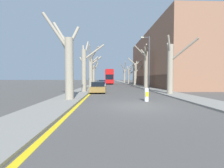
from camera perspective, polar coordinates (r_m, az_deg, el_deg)
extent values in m
plane|color=#4C4947|center=(10.23, 9.68, -8.38)|extent=(300.00, 300.00, 0.00)
cube|color=gray|center=(59.97, -5.43, 0.51)|extent=(2.63, 120.00, 0.12)
cube|color=gray|center=(60.35, 5.15, 0.52)|extent=(2.63, 120.00, 0.12)
cube|color=#93664C|center=(37.89, 19.70, 8.45)|extent=(10.00, 30.50, 12.10)
cube|color=brown|center=(36.12, 12.18, 1.15)|extent=(0.12, 29.89, 2.42)
cube|color=yellow|center=(59.90, -4.00, 0.46)|extent=(0.24, 120.00, 0.01)
cylinder|color=gray|center=(12.99, -15.98, 5.33)|extent=(0.69, 0.69, 5.19)
cylinder|color=gray|center=(14.34, -18.80, 17.27)|extent=(1.95, 1.67, 2.65)
cylinder|color=gray|center=(13.84, -17.56, 13.63)|extent=(1.26, 1.29, 1.76)
cylinder|color=gray|center=(14.27, -17.17, 14.16)|extent=(1.27, 2.06, 2.01)
cylinder|color=gray|center=(13.70, -14.36, 17.10)|extent=(0.97, 1.03, 1.90)
cylinder|color=gray|center=(13.75, -20.51, 18.05)|extent=(2.25, 0.31, 3.16)
cylinder|color=gray|center=(20.22, -10.62, 4.88)|extent=(0.64, 0.64, 5.64)
cylinder|color=gray|center=(21.40, -10.81, 11.72)|extent=(0.62, 2.00, 2.32)
cylinder|color=gray|center=(20.88, -6.82, 12.03)|extent=(2.83, 1.32, 2.35)
cylinder|color=gray|center=(21.30, -9.86, 12.67)|extent=(0.63, 1.80, 2.66)
cylinder|color=gray|center=(21.11, -11.39, 8.75)|extent=(1.01, 1.65, 1.18)
cylinder|color=gray|center=(28.21, -8.14, 4.31)|extent=(0.74, 0.74, 5.80)
cylinder|color=gray|center=(27.63, -6.75, 11.57)|extent=(1.85, 2.02, 2.24)
cylinder|color=gray|center=(28.71, -6.16, 8.75)|extent=(2.16, 1.16, 1.90)
cylinder|color=gray|center=(27.68, -8.37, 10.94)|extent=(0.27, 1.89, 3.29)
cylinder|color=gray|center=(29.32, -6.82, 8.93)|extent=(1.45, 2.23, 1.78)
cylinder|color=gray|center=(36.42, -7.02, 3.16)|extent=(0.61, 0.61, 4.92)
cylinder|color=gray|center=(35.81, -6.26, 7.25)|extent=(1.34, 1.64, 1.69)
cylinder|color=gray|center=(35.57, -7.60, 7.34)|extent=(0.77, 2.24, 2.81)
cylinder|color=gray|center=(36.91, -7.38, 5.32)|extent=(0.81, 1.11, 1.97)
cylinder|color=gray|center=(36.75, -6.17, 6.38)|extent=(1.32, 0.84, 2.51)
cylinder|color=gray|center=(18.24, 21.24, 5.10)|extent=(0.64, 0.64, 5.67)
cylinder|color=gray|center=(17.95, 25.57, 11.57)|extent=(2.19, 2.31, 2.23)
cylinder|color=gray|center=(18.12, 20.97, 13.61)|extent=(0.90, 1.06, 2.10)
cylinder|color=gray|center=(19.24, 20.84, 10.91)|extent=(0.59, 1.81, 2.77)
cylinder|color=gray|center=(28.74, 12.81, 5.23)|extent=(0.70, 0.70, 6.79)
cylinder|color=gray|center=(30.22, 11.91, 11.63)|extent=(0.65, 2.57, 1.72)
cylinder|color=gray|center=(27.79, 12.93, 12.20)|extent=(0.90, 2.78, 1.95)
cylinder|color=gray|center=(28.26, 12.63, 10.64)|extent=(0.91, 1.68, 2.82)
cylinder|color=gray|center=(28.51, 10.82, 12.04)|extent=(2.47, 0.98, 2.10)
cylinder|color=gray|center=(38.44, 8.81, 3.62)|extent=(0.81, 0.81, 5.62)
cylinder|color=gray|center=(38.90, 7.49, 8.57)|extent=(1.99, 1.11, 1.88)
cylinder|color=gray|center=(37.86, 8.68, 5.83)|extent=(0.77, 1.56, 2.16)
cylinder|color=gray|center=(39.75, 9.16, 7.17)|extent=(1.23, 2.50, 2.41)
cylinder|color=gray|center=(38.41, 10.10, 5.60)|extent=(1.92, 0.86, 2.10)
cylinder|color=gray|center=(38.61, 9.91, 7.99)|extent=(1.65, 0.63, 1.51)
cylinder|color=gray|center=(48.63, 6.33, 3.01)|extent=(0.50, 0.50, 5.05)
cylinder|color=gray|center=(49.29, 6.09, 5.90)|extent=(0.45, 1.34, 1.65)
cylinder|color=gray|center=(47.96, 7.41, 6.27)|extent=(1.74, 2.04, 2.97)
cylinder|color=gray|center=(48.91, 6.88, 4.90)|extent=(1.18, 0.53, 2.16)
cylinder|color=gray|center=(49.04, 7.23, 4.15)|extent=(1.78, 0.72, 1.34)
cylinder|color=gray|center=(48.94, 7.52, 4.52)|extent=(2.18, 0.41, 1.42)
cylinder|color=gray|center=(59.54, 4.76, 2.98)|extent=(0.82, 0.82, 5.27)
cylinder|color=gray|center=(60.29, 4.87, 5.83)|extent=(0.69, 1.56, 1.92)
cylinder|color=gray|center=(58.93, 4.12, 6.37)|extent=(1.87, 1.71, 2.69)
cylinder|color=gray|center=(59.08, 4.62, 4.62)|extent=(0.77, 1.31, 1.91)
cylinder|color=gray|center=(59.44, 6.02, 5.84)|extent=(2.79, 1.07, 2.95)
cylinder|color=gray|center=(58.83, 5.01, 6.82)|extent=(0.58, 2.10, 3.41)
cube|color=red|center=(48.29, -1.08, 2.02)|extent=(2.44, 11.52, 2.66)
cube|color=red|center=(48.32, -1.09, 4.41)|extent=(2.39, 11.29, 1.36)
cube|color=#A91111|center=(48.36, -1.09, 5.29)|extent=(2.39, 11.29, 0.12)
cube|color=black|center=(48.29, -1.08, 2.64)|extent=(2.47, 10.14, 1.38)
cube|color=black|center=(48.33, -1.09, 4.49)|extent=(2.47, 10.14, 1.04)
cube|color=black|center=(42.55, -0.95, 2.69)|extent=(2.20, 0.06, 1.45)
cylinder|color=black|center=(44.85, -2.35, 0.55)|extent=(0.30, 1.09, 1.09)
cylinder|color=black|center=(44.89, 0.34, 0.55)|extent=(0.30, 1.09, 1.09)
cylinder|color=black|center=(51.53, -2.31, 0.77)|extent=(0.30, 1.09, 1.09)
cylinder|color=black|center=(51.56, 0.02, 0.78)|extent=(0.30, 1.09, 1.09)
cube|color=olive|center=(19.50, -5.28, -1.82)|extent=(1.88, 3.95, 0.63)
cube|color=black|center=(19.70, -5.25, -0.01)|extent=(1.65, 2.05, 0.59)
cylinder|color=black|center=(18.40, -8.07, -2.64)|extent=(0.20, 0.63, 0.63)
cylinder|color=black|center=(18.31, -2.90, -2.65)|extent=(0.20, 0.63, 0.63)
cylinder|color=black|center=(20.75, -7.39, -2.08)|extent=(0.20, 0.63, 0.63)
cylinder|color=black|center=(20.67, -2.80, -2.08)|extent=(0.20, 0.63, 0.63)
cube|color=silver|center=(25.59, -4.52, -0.89)|extent=(1.82, 4.49, 0.60)
cube|color=black|center=(25.84, -4.50, 0.37)|extent=(1.61, 2.34, 0.52)
cylinder|color=black|center=(24.31, -6.55, -1.47)|extent=(0.20, 0.61, 0.61)
cylinder|color=black|center=(24.24, -2.76, -1.47)|extent=(0.20, 0.61, 0.61)
cylinder|color=black|center=(26.99, -6.10, -1.09)|extent=(0.20, 0.61, 0.61)
cylinder|color=black|center=(26.93, -2.70, -1.09)|extent=(0.20, 0.61, 0.61)
cube|color=silver|center=(31.11, -4.09, -0.37)|extent=(1.84, 4.28, 0.55)
cube|color=black|center=(31.35, -4.08, 0.71)|extent=(1.62, 2.22, 0.60)
cylinder|color=black|center=(29.88, -5.73, -0.78)|extent=(0.20, 0.61, 0.61)
cylinder|color=black|center=(29.82, -2.63, -0.77)|extent=(0.20, 0.61, 0.61)
cylinder|color=black|center=(32.44, -5.44, -0.54)|extent=(0.20, 0.61, 0.61)
cylinder|color=black|center=(32.39, -2.58, -0.53)|extent=(0.20, 0.61, 0.61)
cube|color=navy|center=(37.42, -3.76, 0.16)|extent=(1.78, 4.50, 0.67)
cube|color=black|center=(37.67, -3.75, 1.12)|extent=(1.57, 2.34, 0.57)
cylinder|color=black|center=(36.11, -5.06, -0.22)|extent=(0.20, 0.64, 0.64)
cylinder|color=black|center=(36.06, -2.58, -0.22)|extent=(0.20, 0.64, 0.64)
cylinder|color=black|center=(38.80, -4.85, -0.05)|extent=(0.20, 0.64, 0.64)
cylinder|color=black|center=(38.76, -2.54, -0.05)|extent=(0.20, 0.64, 0.64)
cylinder|color=#4C4F54|center=(24.44, 13.93, 7.62)|extent=(0.16, 0.16, 8.39)
cylinder|color=#4C4F54|center=(25.01, 12.76, 16.93)|extent=(1.10, 0.11, 0.11)
cube|color=beige|center=(24.88, 11.48, 17.02)|extent=(0.44, 0.20, 0.16)
cylinder|color=white|center=(12.46, 13.02, -3.98)|extent=(0.33, 0.33, 1.08)
cube|color=yellow|center=(12.29, 13.23, -3.82)|extent=(0.23, 0.01, 0.39)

